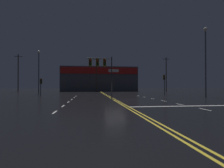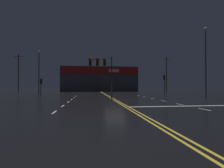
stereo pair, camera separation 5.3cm
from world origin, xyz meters
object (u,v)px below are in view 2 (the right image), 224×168
at_px(traffic_signal_corner_northwest, 41,83).
at_px(traffic_signal_corner_northeast, 164,80).
at_px(traffic_signal_median, 101,66).
at_px(streetlight_far_right, 206,53).
at_px(streetlight_near_left, 39,66).

bearing_deg(traffic_signal_corner_northwest, traffic_signal_corner_northeast, -0.17).
height_order(traffic_signal_median, streetlight_far_right, streetlight_far_right).
height_order(traffic_signal_corner_northwest, streetlight_far_right, streetlight_far_right).
xyz_separation_m(traffic_signal_corner_northeast, streetlight_far_right, (2.90, -8.19, 3.78)).
bearing_deg(streetlight_near_left, traffic_signal_median, -50.08).
bearing_deg(traffic_signal_median, streetlight_far_right, 3.67).
xyz_separation_m(traffic_signal_median, streetlight_far_right, (15.80, 1.01, 2.24)).
bearing_deg(streetlight_far_right, traffic_signal_median, -176.33).
relative_size(traffic_signal_corner_northeast, streetlight_far_right, 0.37).
xyz_separation_m(streetlight_near_left, streetlight_far_right, (27.73, -13.24, 0.85)).
xyz_separation_m(traffic_signal_median, traffic_signal_corner_northeast, (12.90, 9.21, -1.54)).
xyz_separation_m(traffic_signal_median, streetlight_near_left, (-11.93, 14.25, 1.39)).
xyz_separation_m(traffic_signal_corner_northeast, streetlight_near_left, (-24.83, 5.05, 2.93)).
distance_m(traffic_signal_median, traffic_signal_corner_northwest, 13.93).
distance_m(traffic_signal_median, traffic_signal_corner_northeast, 15.93).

